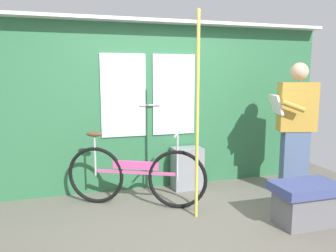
{
  "coord_description": "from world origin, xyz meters",
  "views": [
    {
      "loc": [
        -1.24,
        -3.05,
        1.57
      ],
      "look_at": [
        -0.07,
        0.88,
        0.94
      ],
      "focal_mm": 35.5,
      "sensor_mm": 36.0,
      "label": 1
    }
  ],
  "objects_px": {
    "passenger_reading_newspaper": "(295,126)",
    "trash_bin_by_wall": "(187,168)",
    "bench_seat_corner": "(306,202)",
    "handrail_pole": "(197,117)",
    "bicycle_near_door": "(135,175)"
  },
  "relations": [
    {
      "from": "trash_bin_by_wall",
      "to": "bench_seat_corner",
      "type": "distance_m",
      "value": 1.65
    },
    {
      "from": "bicycle_near_door",
      "to": "handrail_pole",
      "type": "xyz_separation_m",
      "value": [
        0.59,
        -0.51,
        0.74
      ]
    },
    {
      "from": "trash_bin_by_wall",
      "to": "bicycle_near_door",
      "type": "bearing_deg",
      "value": -153.05
    },
    {
      "from": "trash_bin_by_wall",
      "to": "handrail_pole",
      "type": "relative_size",
      "value": 0.26
    },
    {
      "from": "passenger_reading_newspaper",
      "to": "trash_bin_by_wall",
      "type": "distance_m",
      "value": 1.55
    },
    {
      "from": "bicycle_near_door",
      "to": "handrail_pole",
      "type": "relative_size",
      "value": 0.7
    },
    {
      "from": "trash_bin_by_wall",
      "to": "bench_seat_corner",
      "type": "bearing_deg",
      "value": -60.26
    },
    {
      "from": "passenger_reading_newspaper",
      "to": "trash_bin_by_wall",
      "type": "height_order",
      "value": "passenger_reading_newspaper"
    },
    {
      "from": "handrail_pole",
      "to": "bench_seat_corner",
      "type": "xyz_separation_m",
      "value": [
        1.04,
        -0.5,
        -0.88
      ]
    },
    {
      "from": "bench_seat_corner",
      "to": "handrail_pole",
      "type": "bearing_deg",
      "value": 154.13
    },
    {
      "from": "bicycle_near_door",
      "to": "trash_bin_by_wall",
      "type": "xyz_separation_m",
      "value": [
        0.82,
        0.41,
        -0.09
      ]
    },
    {
      "from": "handrail_pole",
      "to": "bench_seat_corner",
      "type": "bearing_deg",
      "value": -25.87
    },
    {
      "from": "trash_bin_by_wall",
      "to": "handrail_pole",
      "type": "bearing_deg",
      "value": -103.62
    },
    {
      "from": "passenger_reading_newspaper",
      "to": "bench_seat_corner",
      "type": "xyz_separation_m",
      "value": [
        -0.47,
        -0.85,
        -0.67
      ]
    },
    {
      "from": "passenger_reading_newspaper",
      "to": "bench_seat_corner",
      "type": "relative_size",
      "value": 2.47
    }
  ]
}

